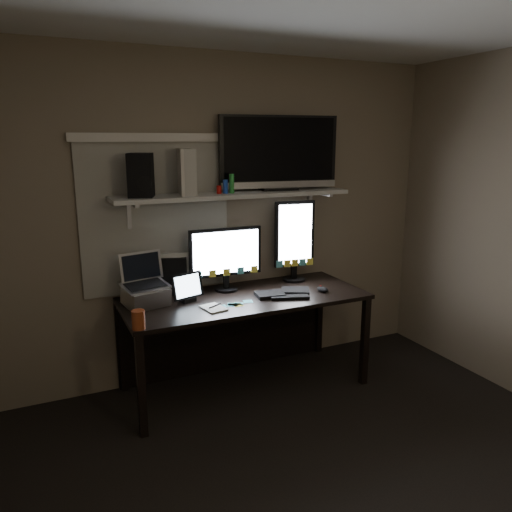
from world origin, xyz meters
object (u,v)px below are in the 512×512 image
mouse (323,289)px  speaker (141,175)px  tv (279,153)px  keyboard (283,293)px  tablet (187,287)px  laptop (145,281)px  monitor_portrait (294,240)px  desk (239,314)px  game_console (185,172)px  monitor_landscape (226,259)px  cup (138,320)px

mouse → speaker: speaker is taller
tv → keyboard: bearing=-103.3°
tablet → laptop: laptop is taller
tv → monitor_portrait: bearing=5.1°
monitor_portrait → keyboard: size_ratio=1.56×
desk → tablet: (-0.42, -0.06, 0.28)m
monitor_portrait → mouse: 0.49m
mouse → laptop: bearing=160.1°
tablet → game_console: bearing=53.0°
tablet → laptop: 0.30m
mouse → tv: bearing=108.2°
monitor_landscape → tablet: 0.41m
laptop → speaker: bearing=60.7°
desk → game_console: (-0.36, 0.11, 1.09)m
cup → monitor_landscape: bearing=34.1°
monitor_portrait → laptop: (-1.25, -0.13, -0.16)m
monitor_portrait → game_console: bearing=-173.8°
game_console → monitor_portrait: bearing=10.0°
cup → speaker: (0.17, 0.53, 0.84)m
keyboard → mouse: mouse is taller
cup → speaker: bearing=72.1°
mouse → speaker: 1.58m
tv → game_console: 0.76m
keyboard → cup: bearing=-149.9°
tablet → laptop: size_ratio=0.68×
tablet → desk: bearing=-8.8°
laptop → game_console: size_ratio=1.10×
desk → mouse: mouse is taller
game_console → speaker: (-0.32, -0.03, -0.01)m
desk → monitor_portrait: (0.54, 0.11, 0.51)m
desk → laptop: size_ratio=5.07×
tablet → cup: 0.58m
desk → game_console: bearing=163.7°
monitor_portrait → speaker: (-1.22, -0.03, 0.56)m
keyboard → game_console: (-0.64, 0.30, 0.90)m
tv → game_console: tv is taller
laptop → game_console: (0.35, 0.13, 0.73)m
desk → tv: tv is taller
desk → tv: 1.27m
keyboard → tablet: bearing=-173.5°
monitor_landscape → cup: size_ratio=4.80×
tablet → keyboard: bearing=-28.0°
desk → keyboard: 0.39m
desk → speaker: (-0.68, 0.08, 1.07)m
monitor_landscape → keyboard: bearing=-37.0°
desk → keyboard: (0.28, -0.20, 0.19)m
desk → laptop: bearing=-178.0°
laptop → tv: (1.10, 0.14, 0.85)m
tablet → tv: bearing=-5.1°
mouse → monitor_landscape: bearing=142.9°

